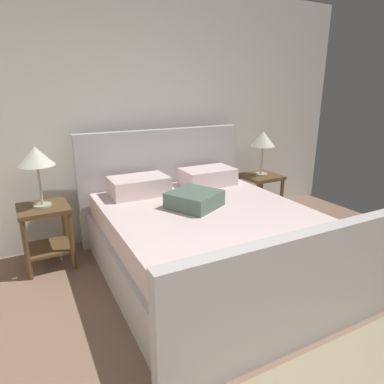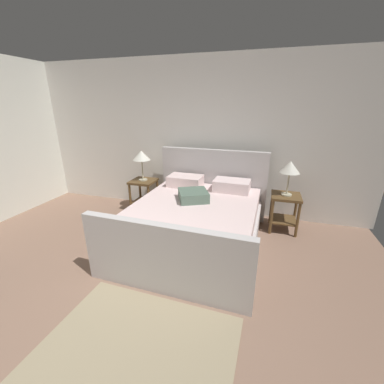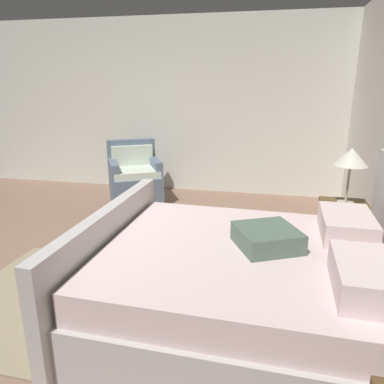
# 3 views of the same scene
# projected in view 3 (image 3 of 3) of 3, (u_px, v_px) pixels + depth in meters

# --- Properties ---
(ground_plane) EXTENTS (6.04, 6.12, 0.02)m
(ground_plane) POSITION_uv_depth(u_px,v_px,m) (53.00, 274.00, 3.48)
(ground_plane) COLOR #866653
(wall_side_left) EXTENTS (0.12, 6.24, 2.70)m
(wall_side_left) POSITION_uv_depth(u_px,v_px,m) (151.00, 106.00, 5.97)
(wall_side_left) COLOR silver
(wall_side_left) RESTS_ON ground
(bed) EXTENTS (1.92, 2.24, 1.21)m
(bed) POSITION_uv_depth(u_px,v_px,m) (250.00, 283.00, 2.63)
(bed) COLOR silver
(bed) RESTS_ON ground
(nightstand_left) EXTENTS (0.44, 0.44, 0.60)m
(nightstand_left) POSITION_uv_depth(u_px,v_px,m) (343.00, 223.00, 3.61)
(nightstand_left) COLOR brown
(nightstand_left) RESTS_ON ground
(table_lamp_left) EXTENTS (0.31, 0.31, 0.55)m
(table_lamp_left) POSITION_uv_depth(u_px,v_px,m) (351.00, 159.00, 3.43)
(table_lamp_left) COLOR #B7B293
(table_lamp_left) RESTS_ON nightstand_left
(armchair) EXTENTS (0.99, 0.98, 0.90)m
(armchair) POSITION_uv_depth(u_px,v_px,m) (135.00, 179.00, 5.48)
(armchair) COLOR slate
(armchair) RESTS_ON ground
(area_rug) EXTENTS (1.65, 1.23, 0.01)m
(area_rug) POSITION_uv_depth(u_px,v_px,m) (34.00, 296.00, 3.09)
(area_rug) COLOR gray
(area_rug) RESTS_ON ground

